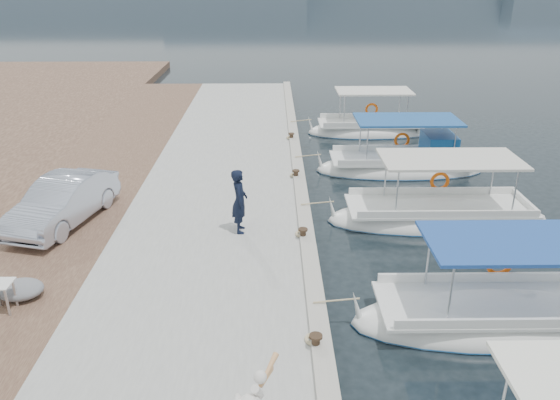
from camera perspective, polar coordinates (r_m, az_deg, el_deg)
The scene contains 13 objects.
ground at distance 14.98m, azimuth 4.02°, elevation -8.37°, with size 400.00×400.00×0.00m, color black.
concrete_quay at distance 19.35m, azimuth -6.03°, elevation -0.04°, with size 6.00×40.00×0.50m, color #A0A09B.
quay_curb at distance 19.18m, azimuth 2.23°, elevation 0.86°, with size 0.44×40.00×0.12m, color #A9A495.
cobblestone_strip at distance 20.43m, azimuth -20.14°, elevation -0.11°, with size 4.00×40.00×0.50m, color brown.
fishing_caique_b at distance 14.21m, azimuth 21.97°, elevation -11.52°, with size 7.10×2.39×2.83m.
fishing_caique_c at distance 18.93m, azimuth 16.15°, elevation -1.82°, with size 7.38×2.44×2.83m.
fishing_caique_d at distance 23.28m, azimuth 12.60°, elevation 3.41°, with size 6.92×2.42×2.83m.
fishing_caique_e at distance 28.47m, azimuth 9.21°, elevation 7.11°, with size 6.20×2.31×2.83m.
mooring_bollards at distance 15.93m, azimuth 2.41°, elevation -3.45°, with size 0.28×20.28×0.33m.
fisherman at distance 16.10m, azimuth -4.25°, elevation -0.11°, with size 0.71×0.47×1.96m, color black.
parked_car at distance 18.00m, azimuth -21.73°, elevation -0.12°, with size 1.51×4.32×1.42m, color #B0B7C9.
tarp_bundle at distance 14.63m, azimuth -25.50°, elevation -8.44°, with size 1.10×0.90×0.40m, color slate.
folding_table at distance 14.10m, azimuth -27.15°, elevation -8.46°, with size 0.55×0.55×0.73m.
Camera 1 is at (-1.22, -12.73, 7.78)m, focal length 35.00 mm.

